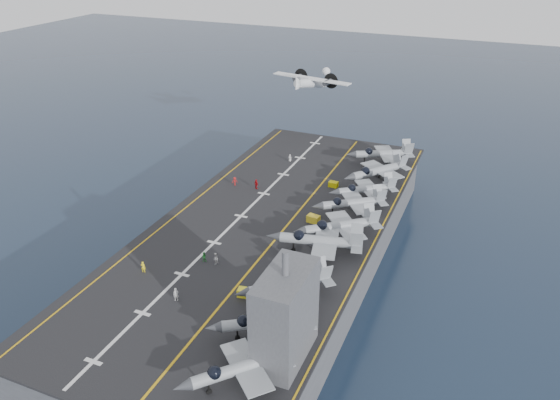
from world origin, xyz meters
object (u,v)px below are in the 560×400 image
at_px(island_superstructure, 285,307).
at_px(transport_plane, 311,83).
at_px(fighter_jet_0, 240,367).
at_px(tow_cart_a, 245,293).

bearing_deg(island_superstructure, transport_plane, 107.98).
bearing_deg(fighter_jet_0, tow_cart_a, 114.54).
bearing_deg(island_superstructure, tow_cart_a, 137.93).
relative_size(island_superstructure, fighter_jet_0, 0.92).
height_order(tow_cart_a, transport_plane, transport_plane).
relative_size(island_superstructure, transport_plane, 0.64).
height_order(fighter_jet_0, transport_plane, transport_plane).
xyz_separation_m(island_superstructure, transport_plane, (-26.05, 80.27, 4.10)).
distance_m(tow_cart_a, transport_plane, 74.02).
relative_size(tow_cart_a, transport_plane, 0.09).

